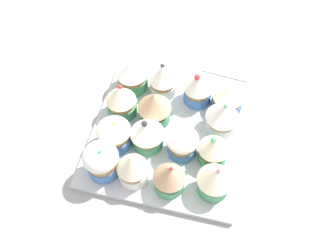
{
  "coord_description": "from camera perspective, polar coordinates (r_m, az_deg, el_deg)",
  "views": [
    {
      "loc": [
        35.41,
        8.23,
        61.19
      ],
      "look_at": [
        0.0,
        0.0,
        4.2
      ],
      "focal_mm": 38.85,
      "sensor_mm": 36.0,
      "label": 1
    }
  ],
  "objects": [
    {
      "name": "ground_plane",
      "position": [
        0.72,
        -0.0,
        -2.42
      ],
      "size": [
        180.0,
        180.0,
        3.0
      ],
      "primitive_type": "cube",
      "color": "#9E9EA3"
    },
    {
      "name": "baking_tray",
      "position": [
        0.71,
        -0.0,
        -1.57
      ],
      "size": [
        29.14,
        29.14,
        1.2
      ],
      "color": "silver",
      "rests_on": "ground_plane"
    },
    {
      "name": "cupcake_0",
      "position": [
        0.74,
        -5.67,
        8.05
      ],
      "size": [
        6.42,
        6.42,
        7.35
      ],
      "color": "#4C9E6B",
      "rests_on": "baking_tray"
    },
    {
      "name": "cupcake_1",
      "position": [
        0.71,
        -7.4,
        3.95
      ],
      "size": [
        5.84,
        5.84,
        7.68
      ],
      "color": "#4C9E6B",
      "rests_on": "baking_tray"
    },
    {
      "name": "cupcake_2",
      "position": [
        0.67,
        -8.4,
        -1.28
      ],
      "size": [
        6.31,
        6.31,
        6.21
      ],
      "color": "#477AC6",
      "rests_on": "baking_tray"
    },
    {
      "name": "cupcake_3",
      "position": [
        0.64,
        -10.39,
        -5.35
      ],
      "size": [
        6.24,
        6.24,
        7.7
      ],
      "color": "#477AC6",
      "rests_on": "baking_tray"
    },
    {
      "name": "cupcake_4",
      "position": [
        0.73,
        -0.83,
        7.33
      ],
      "size": [
        5.66,
        5.66,
        8.02
      ],
      "color": "white",
      "rests_on": "baking_tray"
    },
    {
      "name": "cupcake_5",
      "position": [
        0.69,
        -2.14,
        3.04
      ],
      "size": [
        6.44,
        6.44,
        7.85
      ],
      "color": "#4C9E6B",
      "rests_on": "baking_tray"
    },
    {
      "name": "cupcake_6",
      "position": [
        0.66,
        -3.29,
        -1.19
      ],
      "size": [
        6.32,
        6.32,
        7.24
      ],
      "color": "#4C9E6B",
      "rests_on": "baking_tray"
    },
    {
      "name": "cupcake_7",
      "position": [
        0.63,
        -5.61,
        -6.52
      ],
      "size": [
        5.48,
        5.48,
        7.64
      ],
      "color": "white",
      "rests_on": "baking_tray"
    },
    {
      "name": "cupcake_8",
      "position": [
        0.72,
        4.74,
        6.1
      ],
      "size": [
        5.94,
        5.94,
        8.05
      ],
      "color": "#477AC6",
      "rests_on": "baking_tray"
    },
    {
      "name": "cupcake_9",
      "position": [
        0.66,
        2.27,
        -2.68
      ],
      "size": [
        5.89,
        5.89,
        5.98
      ],
      "color": "#477AC6",
      "rests_on": "baking_tray"
    },
    {
      "name": "cupcake_10",
      "position": [
        0.62,
        0.19,
        -7.95
      ],
      "size": [
        5.68,
        5.68,
        7.48
      ],
      "color": "#4C9E6B",
      "rests_on": "baking_tray"
    },
    {
      "name": "cupcake_11",
      "position": [
        0.72,
        9.41,
        4.54
      ],
      "size": [
        6.22,
        6.22,
        6.53
      ],
      "color": "#477AC6",
      "rests_on": "baking_tray"
    },
    {
      "name": "cupcake_12",
      "position": [
        0.69,
        8.53,
        1.58
      ],
      "size": [
        6.34,
        6.34,
        7.59
      ],
      "color": "white",
      "rests_on": "baking_tray"
    },
    {
      "name": "cupcake_13",
      "position": [
        0.65,
        7.18,
        -3.5
      ],
      "size": [
        5.58,
        5.58,
        7.34
      ],
      "color": "#4C9E6B",
      "rests_on": "baking_tray"
    },
    {
      "name": "cupcake_14",
      "position": [
        0.62,
        7.34,
        -8.35
      ],
      "size": [
        6.11,
        6.11,
        7.61
      ],
      "color": "#4C9E6B",
      "rests_on": "baking_tray"
    },
    {
      "name": "napkin",
      "position": [
        0.85,
        9.91,
        10.5
      ],
      "size": [
        12.16,
        11.06,
        0.6
      ],
      "primitive_type": "cube",
      "rotation": [
        0.0,
        0.0,
        -0.1
      ],
      "color": "white",
      "rests_on": "ground_plane"
    }
  ]
}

